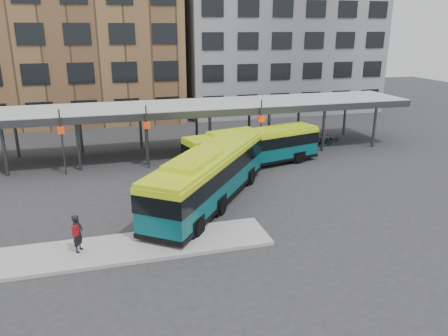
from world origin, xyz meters
TOP-DOWN VIEW (x-y plane):
  - ground at (0.00, 0.00)m, footprint 120.00×120.00m
  - boarding_island at (-5.50, -3.00)m, footprint 14.00×3.00m
  - canopy at (-0.06, 12.87)m, footprint 40.00×6.53m
  - building_brick at (-10.00, 32.00)m, footprint 26.00×14.00m
  - building_grey at (16.00, 32.00)m, footprint 24.00×14.00m
  - bus_front at (-0.29, 1.59)m, footprint 9.74×11.67m
  - bus_rear at (4.68, 7.85)m, footprint 11.17×4.95m
  - pedestrian at (-7.66, -2.86)m, footprint 0.66×0.78m
  - bike_rack at (12.38, 12.07)m, footprint 4.63×1.28m

SIDE VIEW (x-z plane):
  - ground at x=0.00m, z-range 0.00..0.00m
  - boarding_island at x=-5.50m, z-range 0.00..0.18m
  - bike_rack at x=12.38m, z-range -0.04..0.95m
  - pedestrian at x=-7.66m, z-range 0.19..2.02m
  - bus_rear at x=4.68m, z-range 0.06..3.08m
  - bus_front at x=-0.29m, z-range 0.07..3.55m
  - canopy at x=-0.06m, z-range 1.51..6.31m
  - building_grey at x=16.00m, z-range 0.00..20.00m
  - building_brick at x=-10.00m, z-range 0.00..22.00m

